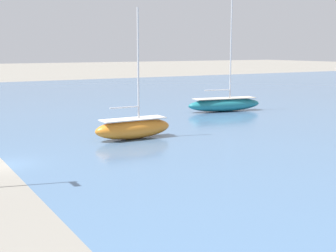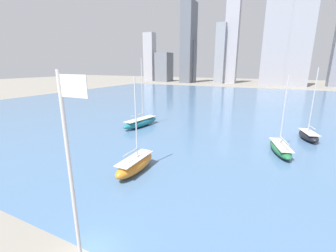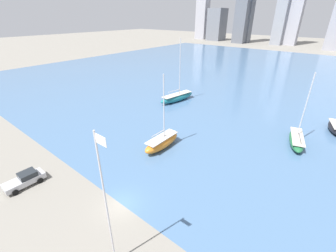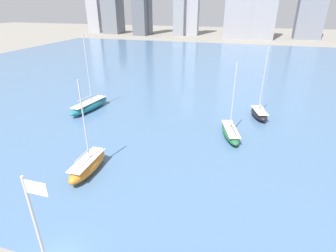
{
  "view_description": "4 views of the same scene",
  "coord_description": "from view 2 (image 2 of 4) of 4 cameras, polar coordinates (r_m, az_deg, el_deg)",
  "views": [
    {
      "loc": [
        34.75,
        -6.5,
        8.38
      ],
      "look_at": [
        3.46,
        11.64,
        2.42
      ],
      "focal_mm": 50.0,
      "sensor_mm": 36.0,
      "label": 1
    },
    {
      "loc": [
        11.03,
        -9.73,
        13.35
      ],
      "look_at": [
        -1.33,
        15.71,
        5.75
      ],
      "focal_mm": 24.0,
      "sensor_mm": 36.0,
      "label": 2
    },
    {
      "loc": [
        16.39,
        -11.52,
        19.83
      ],
      "look_at": [
        -2.17,
        11.21,
        5.19
      ],
      "focal_mm": 24.0,
      "sensor_mm": 36.0,
      "label": 3
    },
    {
      "loc": [
        13.32,
        -11.8,
        19.91
      ],
      "look_at": [
        4.88,
        17.22,
        5.72
      ],
      "focal_mm": 28.0,
      "sensor_mm": 36.0,
      "label": 4
    }
  ],
  "objects": [
    {
      "name": "sailboat_black",
      "position": [
        49.15,
        32.09,
        -1.99
      ],
      "size": [
        4.03,
        6.79,
        13.08
      ],
      "rotation": [
        0.0,
        0.0,
        0.28
      ],
      "color": "black",
      "rests_on": "harbor_water"
    },
    {
      "name": "harbor_water",
      "position": [
        81.58,
        17.86,
        4.9
      ],
      "size": [
        180.0,
        140.0,
        0.0
      ],
      "color": "#4C7099",
      "rests_on": "ground_plane"
    },
    {
      "name": "sailboat_teal",
      "position": [
        51.12,
        -6.95,
        0.96
      ],
      "size": [
        4.15,
        10.97,
        14.96
      ],
      "rotation": [
        0.0,
        0.0,
        -0.16
      ],
      "color": "#1E757F",
      "rests_on": "harbor_water"
    },
    {
      "name": "sailboat_green",
      "position": [
        39.63,
        26.62,
        -5.04
      ],
      "size": [
        4.45,
        8.74,
        12.07
      ],
      "rotation": [
        0.0,
        0.0,
        0.28
      ],
      "color": "#236B3D",
      "rests_on": "harbor_water"
    },
    {
      "name": "flag_pole",
      "position": [
        10.1,
        -21.68,
        -24.26
      ],
      "size": [
        1.24,
        0.14,
        13.25
      ],
      "color": "silver",
      "rests_on": "ground_plane"
    },
    {
      "name": "distant_city_skyline",
      "position": [
        181.8,
        19.37,
        18.84
      ],
      "size": [
        156.5,
        22.42,
        68.24
      ],
      "color": "#A8A8B2",
      "rests_on": "ground_plane"
    },
    {
      "name": "sailboat_orange",
      "position": [
        29.73,
        -8.33,
        -9.56
      ],
      "size": [
        2.41,
        7.72,
        12.15
      ],
      "rotation": [
        0.0,
        0.0,
        0.01
      ],
      "color": "orange",
      "rests_on": "harbor_water"
    }
  ]
}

